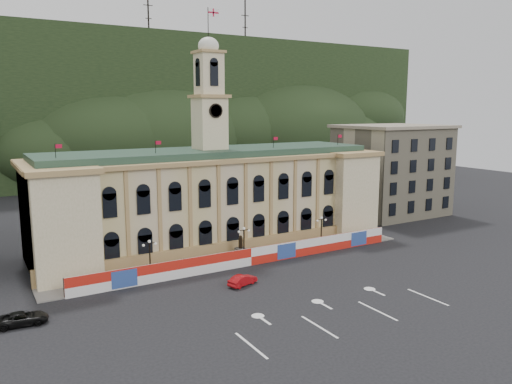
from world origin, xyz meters
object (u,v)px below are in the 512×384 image
statue (241,252)px  lamp_center (244,241)px  black_suv (23,318)px  red_sedan (243,280)px

statue → lamp_center: 2.14m
lamp_center → black_suv: bearing=-166.4°
red_sedan → black_suv: black_suv is taller
lamp_center → red_sedan: lamp_center is taller
lamp_center → red_sedan: size_ratio=1.19×
statue → lamp_center: bearing=-90.0°
black_suv → statue: bearing=-69.8°
statue → black_suv: bearing=-164.6°
red_sedan → black_suv: (-25.10, 1.21, 0.01)m
lamp_center → black_suv: lamp_center is taller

